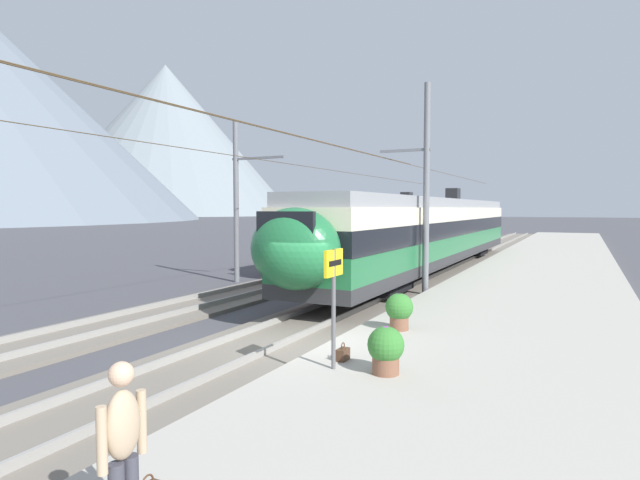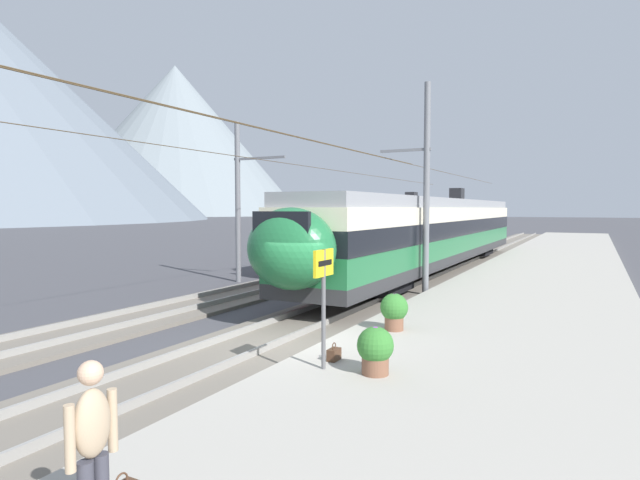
{
  "view_description": "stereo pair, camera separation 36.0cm",
  "coord_description": "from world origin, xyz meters",
  "px_view_note": "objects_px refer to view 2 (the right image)",
  "views": [
    {
      "loc": [
        -10.65,
        -5.96,
        3.38
      ],
      "look_at": [
        7.3,
        3.11,
        2.15
      ],
      "focal_mm": 29.33,
      "sensor_mm": 36.0,
      "label": 1
    },
    {
      "loc": [
        -10.48,
        -6.28,
        3.38
      ],
      "look_at": [
        7.3,
        3.11,
        2.15
      ],
      "focal_mm": 29.33,
      "sensor_mm": 36.0,
      "label": 2
    }
  ],
  "objects_px": {
    "potted_plant_by_shelter": "(375,348)",
    "train_near_platform": "(434,231)",
    "catenary_mast_mid": "(423,188)",
    "platform_sign": "(324,282)",
    "passenger_walking": "(92,444)",
    "catenary_mast_far_side": "(241,198)",
    "train_far_track": "(391,225)",
    "potted_plant_platform_edge": "(394,309)",
    "handbag_near_sign": "(334,354)"
  },
  "relations": [
    {
      "from": "potted_plant_by_shelter",
      "to": "train_near_platform",
      "type": "bearing_deg",
      "value": 12.28
    },
    {
      "from": "catenary_mast_mid",
      "to": "platform_sign",
      "type": "xyz_separation_m",
      "value": [
        -10.58,
        -1.29,
        -2.13
      ]
    },
    {
      "from": "passenger_walking",
      "to": "potted_plant_by_shelter",
      "type": "distance_m",
      "value": 5.73
    },
    {
      "from": "train_near_platform",
      "to": "catenary_mast_far_side",
      "type": "relative_size",
      "value": 0.63
    },
    {
      "from": "platform_sign",
      "to": "catenary_mast_far_side",
      "type": "bearing_deg",
      "value": 42.31
    },
    {
      "from": "train_far_track",
      "to": "platform_sign",
      "type": "distance_m",
      "value": 25.47
    },
    {
      "from": "train_near_platform",
      "to": "platform_sign",
      "type": "bearing_deg",
      "value": -170.87
    },
    {
      "from": "train_near_platform",
      "to": "potted_plant_platform_edge",
      "type": "bearing_deg",
      "value": -168.2
    },
    {
      "from": "train_far_track",
      "to": "passenger_walking",
      "type": "xyz_separation_m",
      "value": [
        -29.85,
        -8.17,
        -0.92
      ]
    },
    {
      "from": "train_near_platform",
      "to": "catenary_mast_mid",
      "type": "relative_size",
      "value": 0.63
    },
    {
      "from": "catenary_mast_mid",
      "to": "potted_plant_platform_edge",
      "type": "height_order",
      "value": "catenary_mast_mid"
    },
    {
      "from": "train_near_platform",
      "to": "potted_plant_by_shelter",
      "type": "height_order",
      "value": "train_near_platform"
    },
    {
      "from": "train_far_track",
      "to": "potted_plant_platform_edge",
      "type": "xyz_separation_m",
      "value": [
        -20.74,
        -7.69,
        -1.34
      ]
    },
    {
      "from": "passenger_walking",
      "to": "potted_plant_by_shelter",
      "type": "xyz_separation_m",
      "value": [
        5.7,
        -0.39,
        -0.46
      ]
    },
    {
      "from": "platform_sign",
      "to": "passenger_walking",
      "type": "xyz_separation_m",
      "value": [
        -5.54,
        -0.58,
        -0.71
      ]
    },
    {
      "from": "potted_plant_platform_edge",
      "to": "platform_sign",
      "type": "bearing_deg",
      "value": 178.25
    },
    {
      "from": "catenary_mast_mid",
      "to": "potted_plant_platform_edge",
      "type": "bearing_deg",
      "value": -168.71
    },
    {
      "from": "catenary_mast_mid",
      "to": "passenger_walking",
      "type": "relative_size",
      "value": 27.88
    },
    {
      "from": "handbag_near_sign",
      "to": "potted_plant_platform_edge",
      "type": "height_order",
      "value": "potted_plant_platform_edge"
    },
    {
      "from": "potted_plant_by_shelter",
      "to": "catenary_mast_mid",
      "type": "bearing_deg",
      "value": 12.26
    },
    {
      "from": "catenary_mast_far_side",
      "to": "potted_plant_by_shelter",
      "type": "relative_size",
      "value": 54.07
    },
    {
      "from": "train_near_platform",
      "to": "passenger_walking",
      "type": "bearing_deg",
      "value": -171.61
    },
    {
      "from": "platform_sign",
      "to": "handbag_near_sign",
      "type": "height_order",
      "value": "platform_sign"
    },
    {
      "from": "train_near_platform",
      "to": "handbag_near_sign",
      "type": "relative_size",
      "value": 82.34
    },
    {
      "from": "catenary_mast_far_side",
      "to": "handbag_near_sign",
      "type": "relative_size",
      "value": 129.77
    },
    {
      "from": "potted_plant_platform_edge",
      "to": "train_near_platform",
      "type": "bearing_deg",
      "value": 11.8
    },
    {
      "from": "catenary_mast_far_side",
      "to": "platform_sign",
      "type": "relative_size",
      "value": 20.93
    },
    {
      "from": "catenary_mast_far_side",
      "to": "handbag_near_sign",
      "type": "xyz_separation_m",
      "value": [
        -10.14,
        -9.69,
        -3.36
      ]
    },
    {
      "from": "train_near_platform",
      "to": "train_far_track",
      "type": "bearing_deg",
      "value": 35.79
    },
    {
      "from": "train_far_track",
      "to": "catenary_mast_far_side",
      "type": "height_order",
      "value": "catenary_mast_far_side"
    },
    {
      "from": "catenary_mast_far_side",
      "to": "platform_sign",
      "type": "height_order",
      "value": "catenary_mast_far_side"
    },
    {
      "from": "platform_sign",
      "to": "potted_plant_platform_edge",
      "type": "bearing_deg",
      "value": -1.75
    },
    {
      "from": "train_near_platform",
      "to": "catenary_mast_mid",
      "type": "bearing_deg",
      "value": -167.7
    },
    {
      "from": "handbag_near_sign",
      "to": "potted_plant_by_shelter",
      "type": "distance_m",
      "value": 1.18
    },
    {
      "from": "train_near_platform",
      "to": "catenary_mast_far_side",
      "type": "height_order",
      "value": "catenary_mast_far_side"
    },
    {
      "from": "train_far_track",
      "to": "potted_plant_by_shelter",
      "type": "relative_size",
      "value": 30.05
    },
    {
      "from": "catenary_mast_far_side",
      "to": "potted_plant_platform_edge",
      "type": "height_order",
      "value": "catenary_mast_far_side"
    },
    {
      "from": "potted_plant_platform_edge",
      "to": "potted_plant_by_shelter",
      "type": "xyz_separation_m",
      "value": [
        -3.41,
        -0.87,
        -0.04
      ]
    },
    {
      "from": "train_near_platform",
      "to": "handbag_near_sign",
      "type": "distance_m",
      "value": 17.48
    },
    {
      "from": "passenger_walking",
      "to": "potted_plant_platform_edge",
      "type": "xyz_separation_m",
      "value": [
        9.11,
        0.47,
        -0.42
      ]
    },
    {
      "from": "train_near_platform",
      "to": "handbag_near_sign",
      "type": "bearing_deg",
      "value": -170.79
    },
    {
      "from": "train_far_track",
      "to": "potted_plant_platform_edge",
      "type": "relative_size",
      "value": 28.63
    },
    {
      "from": "catenary_mast_far_side",
      "to": "potted_plant_platform_edge",
      "type": "distance_m",
      "value": 12.54
    },
    {
      "from": "catenary_mast_far_side",
      "to": "handbag_near_sign",
      "type": "bearing_deg",
      "value": -136.31
    },
    {
      "from": "train_far_track",
      "to": "handbag_near_sign",
      "type": "height_order",
      "value": "train_far_track"
    },
    {
      "from": "handbag_near_sign",
      "to": "potted_plant_platform_edge",
      "type": "xyz_separation_m",
      "value": [
        2.99,
        -0.18,
        0.4
      ]
    },
    {
      "from": "catenary_mast_far_side",
      "to": "potted_plant_platform_edge",
      "type": "bearing_deg",
      "value": -125.92
    },
    {
      "from": "passenger_walking",
      "to": "potted_plant_by_shelter",
      "type": "relative_size",
      "value": 1.94
    },
    {
      "from": "train_near_platform",
      "to": "catenary_mast_far_side",
      "type": "xyz_separation_m",
      "value": [
        -7.03,
        6.9,
        1.61
      ]
    },
    {
      "from": "potted_plant_platform_edge",
      "to": "train_far_track",
      "type": "bearing_deg",
      "value": 20.35
    }
  ]
}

